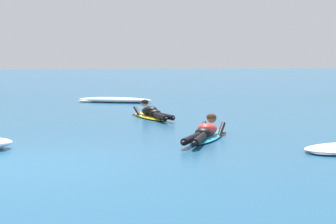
# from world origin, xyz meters

# --- Properties ---
(ground_plane) EXTENTS (120.00, 120.00, 0.00)m
(ground_plane) POSITION_xyz_m (0.00, 10.00, 0.00)
(ground_plane) COLOR #235B84
(surfer_near) EXTENTS (1.44, 2.45, 0.54)m
(surfer_near) POSITION_xyz_m (3.32, 2.24, 0.14)
(surfer_near) COLOR #2DB2D1
(surfer_near) RESTS_ON ground
(surfer_far) EXTENTS (1.11, 2.53, 0.54)m
(surfer_far) POSITION_xyz_m (2.54, 6.14, 0.14)
(surfer_far) COLOR yellow
(surfer_far) RESTS_ON ground
(whitewater_front) EXTENTS (2.99, 1.54, 0.21)m
(whitewater_front) POSITION_xyz_m (1.60, 11.32, 0.10)
(whitewater_front) COLOR white
(whitewater_front) RESTS_ON ground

